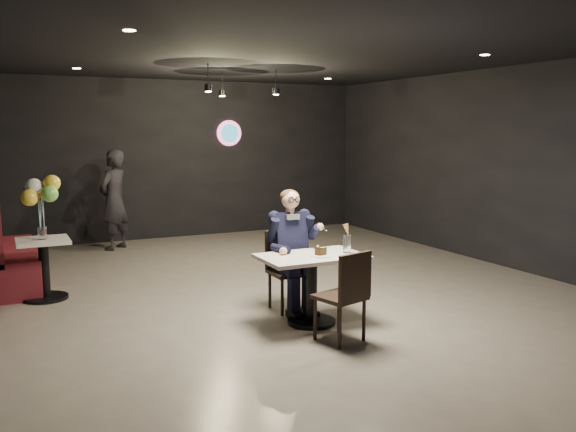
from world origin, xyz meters
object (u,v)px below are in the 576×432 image
seated_man (289,249)px  balloon_vase (42,233)px  chair_far (289,271)px  sundae_glass (347,244)px  main_table (312,289)px  booth_bench (14,245)px  passerby (114,200)px  chair_near (340,295)px  side_table (44,269)px

seated_man → balloon_vase: 3.03m
chair_far → sundae_glass: 0.82m
main_table → chair_far: size_ratio=1.20×
main_table → booth_bench: booth_bench is taller
sundae_glass → balloon_vase: 3.71m
booth_bench → chair_far: bearing=-43.9°
seated_man → passerby: 4.72m
main_table → chair_near: size_ratio=1.20×
seated_man → side_table: size_ratio=1.89×
main_table → chair_far: 0.56m
booth_bench → balloon_vase: size_ratio=13.56×
main_table → seated_man: bearing=90.0°
main_table → chair_near: (0.00, -0.59, 0.09)m
seated_man → booth_bench: seated_man is taller
seated_man → booth_bench: size_ratio=0.67×
balloon_vase → passerby: passerby is taller
chair_near → booth_bench: booth_bench is taller
main_table → balloon_vase: (-2.51, 2.25, 0.45)m
main_table → seated_man: (0.00, 0.55, 0.34)m
main_table → passerby: 5.28m
chair_near → side_table: bearing=116.1°
sundae_glass → passerby: 5.41m
main_table → side_table: size_ratio=1.44×
booth_bench → chair_near: bearing=-53.8°
seated_man → sundae_glass: (0.40, -0.60, 0.13)m
sundae_glass → seated_man: bearing=123.8°
sundae_glass → side_table: bearing=141.6°
side_table → main_table: bearing=-41.9°
balloon_vase → seated_man: bearing=-34.2°
sundae_glass → side_table: size_ratio=0.26×
seated_man → sundae_glass: size_ratio=7.39×
main_table → chair_near: bearing=-90.0°
side_table → passerby: (1.35, 2.87, 0.49)m
booth_bench → side_table: bearing=-73.3°
main_table → side_table: 3.37m
side_table → sundae_glass: bearing=-38.4°
main_table → sundae_glass: bearing=-7.2°
balloon_vase → side_table: bearing=0.0°
main_table → passerby: size_ratio=0.63×
sundae_glass → passerby: (-1.56, 5.18, 0.02)m
side_table → seated_man: bearing=-34.2°
chair_far → passerby: bearing=104.2°
chair_far → chair_near: (0.00, -1.14, 0.00)m
sundae_glass → chair_near: bearing=-126.8°
chair_near → side_table: 3.79m
seated_man → passerby: (-1.16, 4.58, 0.15)m
passerby → booth_bench: bearing=4.7°
main_table → chair_far: chair_far is taller
main_table → seated_man: seated_man is taller
main_table → sundae_glass: size_ratio=5.65×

